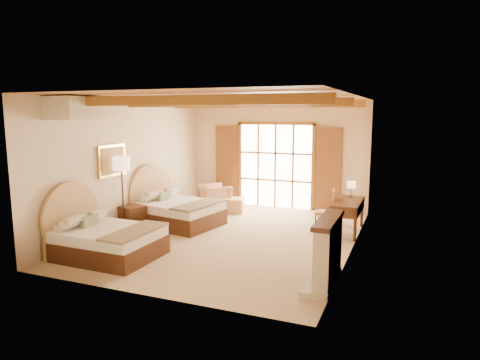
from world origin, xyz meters
The scene contains 19 objects.
floor centered at (0.00, 0.00, 0.00)m, with size 7.00×7.00×0.00m, color tan.
wall_back centered at (0.00, 3.50, 1.60)m, with size 5.50×5.50×0.00m, color beige.
wall_left centered at (-2.75, 0.00, 1.60)m, with size 7.00×7.00×0.00m, color beige.
wall_right centered at (2.75, 0.00, 1.60)m, with size 7.00×7.00×0.00m, color beige.
ceiling centered at (0.00, 0.00, 3.20)m, with size 7.00×7.00×0.00m, color #B76F36.
ceiling_beams centered at (0.00, 0.00, 3.08)m, with size 5.39×4.60×0.18m, color brown, non-canonical shape.
french_doors centered at (0.00, 3.44, 1.25)m, with size 3.95×0.08×2.60m.
fireplace centered at (2.60, -2.00, 0.51)m, with size 0.46×1.40×1.16m.
painting centered at (-2.70, -0.75, 1.75)m, with size 0.06×0.95×0.75m.
canopy_valance centered at (-2.40, -2.00, 2.95)m, with size 0.70×1.40×0.45m, color beige.
bed_near centered at (-1.86, -2.23, 0.39)m, with size 1.98×1.54×1.29m.
bed_far centered at (-1.81, 0.46, 0.40)m, with size 2.28×1.87×1.33m.
nightstand centered at (-2.45, -0.41, 0.31)m, with size 0.51×0.51×0.61m, color #472814.
floor_lamp centered at (-2.50, -0.68, 1.57)m, with size 0.39×0.39×1.85m.
armchair centered at (-1.56, 2.43, 0.38)m, with size 0.81×0.83×0.76m, color tan.
ottoman centered at (-0.90, 2.34, 0.20)m, with size 0.55×0.55×0.40m, color tan.
desk centered at (2.47, 1.36, 0.42)m, with size 0.64×1.46×0.79m.
desk_chair centered at (1.94, 1.37, 0.31)m, with size 0.50×0.50×1.01m.
desk_lamp centered at (2.48, 1.79, 1.09)m, with size 0.20×0.20×0.40m.
Camera 1 is at (3.81, -8.88, 2.87)m, focal length 32.00 mm.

